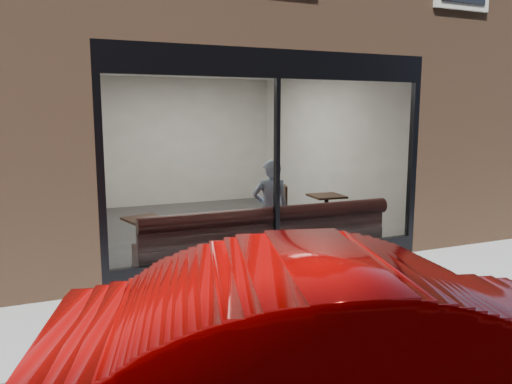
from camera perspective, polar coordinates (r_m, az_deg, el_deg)
name	(u,v)px	position (r m, az deg, el deg)	size (l,w,h in m)	color
ground	(354,323)	(5.87, 11.16, -14.46)	(120.00, 120.00, 0.00)	black
sidewalk_near	(311,293)	(6.65, 6.25, -11.39)	(40.00, 2.00, 0.01)	gray
kerb_near	(357,319)	(5.81, 11.46, -14.09)	(40.00, 0.10, 0.12)	gray
host_building_pier_left	(12,145)	(12.47, -26.13, 4.80)	(2.50, 12.00, 3.20)	brown
host_building_pier_right	(307,139)	(14.19, 5.84, 6.08)	(2.50, 12.00, 3.20)	brown
host_building_backfill	(153,137)	(15.75, -11.74, 6.23)	(5.00, 6.00, 3.20)	brown
cafe_floor	(214,227)	(10.18, -4.79, -4.06)	(6.00, 6.00, 0.00)	#2D2D30
cafe_ceiling	(212,67)	(9.95, -5.04, 14.01)	(6.00, 6.00, 0.00)	white
cafe_wall_back	(176,142)	(12.81, -9.09, 5.70)	(5.00, 5.00, 0.00)	beige
cafe_wall_left	(81,154)	(9.47, -19.42, 4.16)	(6.00, 6.00, 0.00)	beige
cafe_wall_right	(322,146)	(10.97, 7.60, 5.19)	(6.00, 6.00, 0.00)	beige
storefront_kick	(276,260)	(7.49, 2.32, -7.83)	(5.00, 0.10, 0.30)	black
storefront_header	(278,64)	(7.20, 2.47, 14.43)	(5.00, 0.10, 0.40)	black
storefront_mullion	(277,167)	(7.21, 2.40, 2.88)	(0.06, 0.10, 2.50)	black
storefront_glass	(278,167)	(7.18, 2.50, 2.86)	(4.80, 4.80, 0.00)	white
banquette	(265,249)	(7.82, 1.07, -6.52)	(4.00, 0.55, 0.45)	#3B1715
person	(271,209)	(7.95, 1.69, -2.00)	(0.58, 0.38, 1.60)	#A3BBDD
cafe_table_left	(144,219)	(7.71, -12.63, -3.03)	(0.55, 0.55, 0.04)	black
cafe_table_right	(327,196)	(9.68, 8.07, -0.46)	(0.61, 0.61, 0.04)	black
cafe_chair_right	(275,222)	(9.68, 2.22, -3.39)	(0.38, 0.38, 0.04)	black
wall_poster	(86,154)	(8.82, -18.90, 4.15)	(0.02, 0.66, 0.88)	white
parked_car	(377,359)	(3.57, 13.67, -18.02)	(1.51, 4.34, 1.43)	#AA0201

